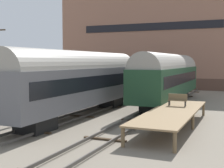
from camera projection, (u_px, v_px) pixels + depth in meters
The scene contains 11 objects.
ground_plane at pixel (59, 124), 22.42m from camera, with size 200.00×200.00×0.00m, color slate.
track_left at pixel (5, 117), 24.35m from camera, with size 2.60×60.00×0.26m.
track_middle at pixel (59, 122), 22.41m from camera, with size 2.60×60.00×0.26m.
track_right at pixel (124, 127), 20.47m from camera, with size 2.60×60.00×0.26m.
train_car_green at pixel (169, 76), 32.21m from camera, with size 3.06×18.29×5.25m.
train_car_grey at pixel (81, 79), 25.21m from camera, with size 2.97×18.45×5.31m.
train_car_navy at pixel (83, 74), 35.93m from camera, with size 2.87×17.34×5.26m.
station_platform at pixel (172, 112), 20.96m from camera, with size 3.01×11.83×1.14m.
bench at pixel (177, 100), 23.23m from camera, with size 1.40×0.40×0.91m.
person_worker at pixel (16, 111), 21.51m from camera, with size 0.32×0.32×1.71m.
warehouse_building at pixel (159, 36), 56.28m from camera, with size 32.64×12.95×18.22m.
Camera 1 is at (12.17, -18.89, 4.48)m, focal length 50.00 mm.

